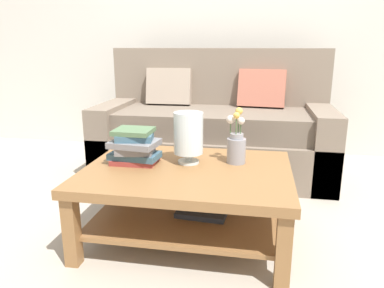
{
  "coord_description": "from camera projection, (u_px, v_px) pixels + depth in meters",
  "views": [
    {
      "loc": [
        0.36,
        -2.23,
        1.09
      ],
      "look_at": [
        -0.01,
        -0.18,
        0.52
      ],
      "focal_mm": 34.33,
      "sensor_mm": 36.0,
      "label": 1
    }
  ],
  "objects": [
    {
      "name": "ground_plane",
      "position": [
        198.0,
        212.0,
        2.47
      ],
      "size": [
        10.0,
        10.0,
        0.0
      ],
      "primitive_type": "plane",
      "color": "#ADA393"
    },
    {
      "name": "back_wall",
      "position": [
        225.0,
        18.0,
        3.68
      ],
      "size": [
        6.4,
        0.12,
        2.7
      ],
      "primitive_type": "cube",
      "color": "beige",
      "rests_on": "ground"
    },
    {
      "name": "couch",
      "position": [
        215.0,
        130.0,
        3.21
      ],
      "size": [
        1.95,
        0.9,
        1.06
      ],
      "color": "#7A6B5B",
      "rests_on": "ground"
    },
    {
      "name": "coffee_table",
      "position": [
        188.0,
        187.0,
        2.07
      ],
      "size": [
        1.14,
        0.87,
        0.42
      ],
      "color": "olive",
      "rests_on": "ground"
    },
    {
      "name": "book_stack_main",
      "position": [
        135.0,
        147.0,
        2.11
      ],
      "size": [
        0.29,
        0.24,
        0.2
      ],
      "color": "#993833",
      "rests_on": "coffee_table"
    },
    {
      "name": "glass_hurricane_vase",
      "position": [
        188.0,
        134.0,
        2.1
      ],
      "size": [
        0.17,
        0.17,
        0.3
      ],
      "color": "silver",
      "rests_on": "coffee_table"
    },
    {
      "name": "flower_pitcher",
      "position": [
        236.0,
        145.0,
        2.11
      ],
      "size": [
        0.12,
        0.11,
        0.32
      ],
      "color": "gray",
      "rests_on": "coffee_table"
    }
  ]
}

